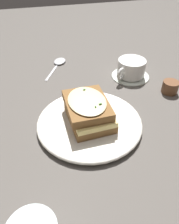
# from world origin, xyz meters

# --- Properties ---
(ground_plane) EXTENTS (2.40, 2.40, 0.00)m
(ground_plane) POSITION_xyz_m (0.00, 0.00, 0.00)
(ground_plane) COLOR #514C47
(dinner_plate) EXTENTS (0.26, 0.26, 0.02)m
(dinner_plate) POSITION_xyz_m (-0.03, 0.02, 0.01)
(dinner_plate) COLOR silver
(dinner_plate) RESTS_ON ground_plane
(sandwich) EXTENTS (0.14, 0.11, 0.06)m
(sandwich) POSITION_xyz_m (-0.03, 0.02, 0.05)
(sandwich) COLOR brown
(sandwich) RESTS_ON dinner_plate
(teacup_with_saucer) EXTENTS (0.13, 0.13, 0.06)m
(teacup_with_saucer) POSITION_xyz_m (-0.23, 0.21, 0.03)
(teacup_with_saucer) COLOR silver
(teacup_with_saucer) RESTS_ON ground_plane
(spoon) EXTENTS (0.16, 0.10, 0.01)m
(spoon) POSITION_xyz_m (-0.38, -0.01, 0.00)
(spoon) COLOR silver
(spoon) RESTS_ON ground_plane
(condiment_pot) EXTENTS (0.05, 0.05, 0.04)m
(condiment_pot) POSITION_xyz_m (-0.11, 0.29, 0.02)
(condiment_pot) COLOR brown
(condiment_pot) RESTS_ON ground_plane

